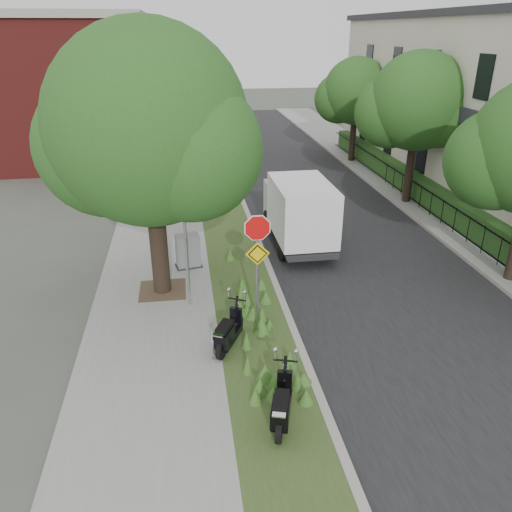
# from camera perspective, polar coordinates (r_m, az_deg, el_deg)

# --- Properties ---
(ground) EXTENTS (120.00, 120.00, 0.00)m
(ground) POSITION_cam_1_polar(r_m,az_deg,el_deg) (13.57, 6.45, -8.74)
(ground) COLOR #4C5147
(ground) RESTS_ON ground
(sidewalk_near) EXTENTS (3.50, 60.00, 0.12)m
(sidewalk_near) POSITION_cam_1_polar(r_m,az_deg,el_deg) (22.21, -10.83, 4.75)
(sidewalk_near) COLOR gray
(sidewalk_near) RESTS_ON ground
(verge) EXTENTS (2.00, 60.00, 0.12)m
(verge) POSITION_cam_1_polar(r_m,az_deg,el_deg) (22.24, -3.73, 5.17)
(verge) COLOR #34461E
(verge) RESTS_ON ground
(kerb_near) EXTENTS (0.20, 60.00, 0.13)m
(kerb_near) POSITION_cam_1_polar(r_m,az_deg,el_deg) (22.34, -1.16, 5.32)
(kerb_near) COLOR #9E9991
(kerb_near) RESTS_ON ground
(road) EXTENTS (7.00, 60.00, 0.01)m
(road) POSITION_cam_1_polar(r_m,az_deg,el_deg) (23.03, 7.55, 5.55)
(road) COLOR black
(road) RESTS_ON ground
(kerb_far) EXTENTS (0.20, 60.00, 0.13)m
(kerb_far) POSITION_cam_1_polar(r_m,az_deg,el_deg) (24.18, 15.61, 5.92)
(kerb_far) COLOR #9E9991
(kerb_far) RESTS_ON ground
(footpath_far) EXTENTS (3.20, 60.00, 0.12)m
(footpath_far) POSITION_cam_1_polar(r_m,az_deg,el_deg) (24.91, 19.22, 5.97)
(footpath_far) COLOR gray
(footpath_far) RESTS_ON ground
(street_tree_main) EXTENTS (6.21, 5.54, 7.66)m
(street_tree_main) POSITION_cam_1_polar(r_m,az_deg,el_deg) (14.07, -12.44, 13.30)
(street_tree_main) COLOR black
(street_tree_main) RESTS_ON ground
(bare_post) EXTENTS (0.08, 0.08, 4.00)m
(bare_post) POSITION_cam_1_polar(r_m,az_deg,el_deg) (13.78, -8.02, 1.71)
(bare_post) COLOR #A5A8AD
(bare_post) RESTS_ON ground
(bike_hoop) EXTENTS (0.06, 0.78, 0.77)m
(bike_hoop) POSITION_cam_1_polar(r_m,az_deg,el_deg) (12.43, -5.04, -9.35)
(bike_hoop) COLOR #A5A8AD
(bike_hoop) RESTS_ON ground
(sign_assembly) EXTENTS (0.94, 0.08, 3.22)m
(sign_assembly) POSITION_cam_1_polar(r_m,az_deg,el_deg) (12.70, 0.16, 0.95)
(sign_assembly) COLOR #A5A8AD
(sign_assembly) RESTS_ON ground
(fence_far) EXTENTS (0.04, 24.00, 1.00)m
(fence_far) POSITION_cam_1_polar(r_m,az_deg,el_deg) (24.30, 17.30, 7.30)
(fence_far) COLOR black
(fence_far) RESTS_ON ground
(hedge_far) EXTENTS (1.00, 24.00, 1.10)m
(hedge_far) POSITION_cam_1_polar(r_m,az_deg,el_deg) (24.60, 18.79, 7.31)
(hedge_far) COLOR #214E1B
(hedge_far) RESTS_ON footpath_far
(brick_building) EXTENTS (9.40, 10.40, 8.30)m
(brick_building) POSITION_cam_1_polar(r_m,az_deg,el_deg) (33.69, -20.24, 17.66)
(brick_building) COLOR maroon
(brick_building) RESTS_ON ground
(far_tree_b) EXTENTS (4.83, 4.31, 6.56)m
(far_tree_b) POSITION_cam_1_polar(r_m,az_deg,el_deg) (23.47, 17.81, 15.97)
(far_tree_b) COLOR black
(far_tree_b) RESTS_ON ground
(far_tree_c) EXTENTS (4.37, 3.89, 5.93)m
(far_tree_c) POSITION_cam_1_polar(r_m,az_deg,el_deg) (30.87, 11.24, 17.65)
(far_tree_c) COLOR black
(far_tree_c) RESTS_ON ground
(scooter_near) EXTENTS (0.67, 1.67, 0.82)m
(scooter_near) POSITION_cam_1_polar(r_m,az_deg,el_deg) (10.37, 2.92, -17.14)
(scooter_near) COLOR black
(scooter_near) RESTS_ON ground
(scooter_far) EXTENTS (0.89, 1.56, 0.80)m
(scooter_far) POSITION_cam_1_polar(r_m,az_deg,el_deg) (12.48, -3.31, -9.09)
(scooter_far) COLOR black
(scooter_far) RESTS_ON ground
(box_truck) EXTENTS (1.95, 4.76, 2.15)m
(box_truck) POSITION_cam_1_polar(r_m,az_deg,el_deg) (18.38, 4.91, 5.35)
(box_truck) COLOR #262628
(box_truck) RESTS_ON ground
(utility_cabinet) EXTENTS (0.95, 0.72, 1.14)m
(utility_cabinet) POSITION_cam_1_polar(r_m,az_deg,el_deg) (16.75, -7.79, 0.53)
(utility_cabinet) COLOR #262628
(utility_cabinet) RESTS_ON ground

